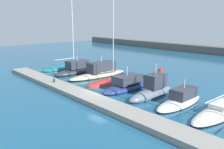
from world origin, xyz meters
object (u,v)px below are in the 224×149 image
Objects in this scene: motorboat_white_seventh at (181,100)px; sailboat_ivory_eighth at (223,109)px; sailboat_red_fourth at (110,82)px; motorboat_navy_fifth at (128,85)px; dock_bollard at (54,80)px; motorboat_charcoal_second at (76,69)px; mooring_buoy_red at (161,71)px; motorboat_sand_third at (100,72)px; motorboat_slate_sixth at (153,90)px; sailboat_teal_nearest at (71,67)px.

sailboat_ivory_eighth reaches higher than motorboat_white_seventh.
sailboat_red_fourth is 10.68m from motorboat_white_seventh.
motorboat_white_seventh is at bearing -92.34° from motorboat_navy_fifth.
motorboat_white_seventh is 0.35× the size of sailboat_ivory_eighth.
motorboat_white_seventh is 15.49m from dock_bollard.
motorboat_charcoal_second is 7.75m from sailboat_red_fourth.
motorboat_white_seventh is 7.99× the size of mooring_buoy_red.
motorboat_sand_third is at bearing 72.76° from sailboat_red_fourth.
motorboat_navy_fifth is 3.78m from motorboat_slate_sixth.
sailboat_red_fourth is 2.05× the size of motorboat_slate_sixth.
sailboat_teal_nearest is 22.17m from motorboat_white_seventh.
motorboat_slate_sixth is at bearing -92.13° from sailboat_red_fourth.
motorboat_navy_fifth is 7.15m from motorboat_white_seventh.
motorboat_charcoal_second is 1.02× the size of motorboat_white_seventh.
sailboat_teal_nearest is 0.96× the size of sailboat_ivory_eighth.
sailboat_teal_nearest is 44.30× the size of dock_bollard.
motorboat_navy_fifth is 9.33m from dock_bollard.
motorboat_navy_fifth reaches higher than mooring_buoy_red.
motorboat_slate_sixth reaches higher than mooring_buoy_red.
sailboat_teal_nearest reaches higher than dock_bollard.
mooring_buoy_red is at bearing 30.71° from motorboat_slate_sixth.
motorboat_slate_sixth is 0.35× the size of sailboat_ivory_eighth.
motorboat_slate_sixth is 13.82m from mooring_buoy_red.
motorboat_slate_sixth is 1.00× the size of motorboat_white_seventh.
sailboat_teal_nearest is 11.51m from sailboat_red_fourth.
sailboat_red_fourth reaches higher than motorboat_navy_fifth.
motorboat_charcoal_second is 7.24m from dock_bollard.
motorboat_sand_third is 7.50m from dock_bollard.
sailboat_ivory_eighth reaches higher than sailboat_red_fourth.
sailboat_ivory_eighth is at bearing -86.91° from sailboat_red_fourth.
sailboat_red_fourth is 7.23m from dock_bollard.
motorboat_white_seventh is at bearing -89.79° from motorboat_slate_sixth.
motorboat_sand_third is (3.90, 1.56, -0.02)m from motorboat_charcoal_second.
sailboat_teal_nearest is 7.63m from motorboat_sand_third.
sailboat_red_fourth is 1.74× the size of motorboat_navy_fifth.
sailboat_red_fourth is 0.72× the size of sailboat_ivory_eighth.
motorboat_sand_third is 14.58m from motorboat_white_seventh.
motorboat_sand_third is at bearing -89.59° from sailboat_teal_nearest.
sailboat_teal_nearest is 2.74× the size of motorboat_slate_sixth.
sailboat_teal_nearest is at bearing 90.03° from sailboat_ivory_eighth.
motorboat_sand_third is at bearing 76.26° from motorboat_navy_fifth.
dock_bollard is (0.24, -7.50, 0.10)m from motorboat_sand_third.
motorboat_slate_sixth reaches higher than motorboat_charcoal_second.
motorboat_charcoal_second is 1.01× the size of motorboat_slate_sixth.
motorboat_sand_third is (7.63, 0.13, 0.25)m from sailboat_teal_nearest.
dock_bollard is at bearing -147.31° from motorboat_charcoal_second.
motorboat_sand_third is 0.49× the size of sailboat_ivory_eighth.
sailboat_ivory_eighth is (10.92, 0.80, -0.12)m from motorboat_navy_fifth.
motorboat_slate_sixth reaches higher than motorboat_white_seventh.
sailboat_ivory_eighth is at bearing -89.88° from motorboat_sand_third.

